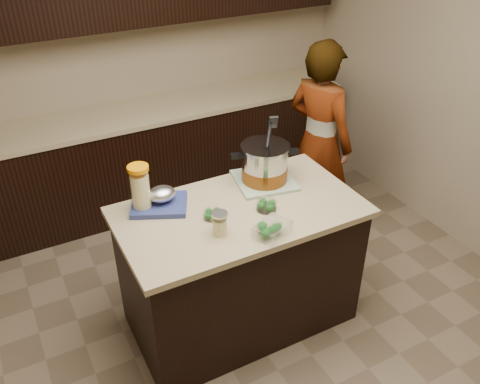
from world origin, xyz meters
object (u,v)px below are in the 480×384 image
Objects in this scene: person at (319,141)px; lemonade_pitcher at (141,191)px; island at (240,267)px; stock_pot at (265,165)px.

lemonade_pitcher is at bearing 87.37° from person.
island is 4.94× the size of lemonade_pitcher.
person is (1.06, 0.67, 0.35)m from island.
person reaches higher than lemonade_pitcher.
lemonade_pitcher is at bearing 153.66° from island.
island is at bearing -125.93° from stock_pot.
stock_pot is at bearing 35.62° from island.
island is 0.67m from stock_pot.
person is at bearing 32.44° from island.
island is 1.30m from person.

